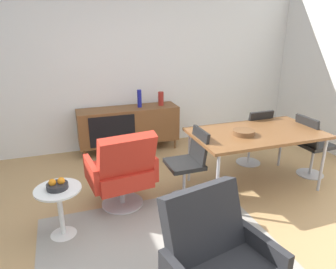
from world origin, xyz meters
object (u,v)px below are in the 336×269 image
Objects in this scene: dining_chair_far_end at (311,144)px; fruit_bowl at (57,185)px; wooden_bowl_on_table at (244,132)px; dining_chair_back_right at (253,135)px; dining_table at (256,135)px; lounge_chair_red at (123,170)px; vase_sculptural_dark at (161,99)px; dining_chair_near_window at (189,162)px; side_table_round at (60,206)px; sideboard at (129,125)px; vase_cobalt at (139,98)px; armchair_black_shell at (218,263)px.

fruit_bowl is (-3.23, -0.24, 0.09)m from dining_chair_far_end.
dining_chair_back_right is (0.57, 0.60, -0.30)m from wooden_bowl_on_table.
dining_table is 1.69× the size of lounge_chair_red.
vase_sculptural_dark is 0.26× the size of dining_chair_near_window.
dining_chair_near_window is at bearing 9.59° from side_table_round.
sideboard is 1.69× the size of lounge_chair_red.
dining_chair_back_right is 2.82m from side_table_round.
side_table_round is at bearing -175.69° from dining_chair_far_end.
dining_table is 2.39m from side_table_round.
dining_chair_far_end reaches higher than fruit_bowl.
vase_cobalt is 0.54× the size of side_table_round.
armchair_black_shell is at bearing -52.53° from fruit_bowl.
vase_cobalt is 0.30× the size of armchair_black_shell.
lounge_chair_red is 4.73× the size of fruit_bowl.
sideboard is at bearing 120.49° from wooden_bowl_on_table.
dining_chair_far_end is at bearing 35.00° from armchair_black_shell.
lounge_chair_red is (-0.43, -1.65, 0.03)m from sideboard.
dining_chair_back_right is 2.71m from armchair_black_shell.
wooden_bowl_on_table is (-0.21, -0.04, 0.07)m from dining_table.
vase_cobalt is 2.40m from side_table_round.
vase_cobalt is at bearing 138.62° from dining_chair_far_end.
vase_cobalt is at bearing 56.25° from side_table_round.
dining_chair_far_end is (1.93, -1.70, -0.39)m from vase_cobalt.
sideboard is 1.70m from lounge_chair_red.
wooden_bowl_on_table is at bearing -3.75° from dining_chair_near_window.
armchair_black_shell is (-1.69, -2.12, -0.00)m from dining_chair_back_right.
vase_cobalt reaches higher than fruit_bowl.
vase_sculptural_dark is 0.14× the size of dining_table.
dining_chair_far_end is 2.72m from armchair_black_shell.
dining_chair_far_end is at bearing -0.09° from dining_chair_near_window.
vase_sculptural_dark is 0.24× the size of armchair_black_shell.
dining_chair_back_right is at bearing -47.76° from vase_sculptural_dark.
dining_chair_far_end is 1.00× the size of dining_chair_back_right.
armchair_black_shell reaches higher than side_table_round.
lounge_chair_red is at bearing -120.75° from vase_sculptural_dark.
lounge_chair_red reaches higher than dining_table.
lounge_chair_red and armchair_black_shell have the same top height.
armchair_black_shell is at bearing -101.30° from vase_sculptural_dark.
vase_sculptural_dark reaches higher than wooden_bowl_on_table.
vase_sculptural_dark reaches higher than side_table_round.
side_table_round is (-1.30, -1.95, -0.54)m from vase_cobalt.
lounge_chair_red is at bearing 101.54° from armchair_black_shell.
wooden_bowl_on_table is at bearing -177.84° from dining_chair_far_end.
side_table_round is 0.23m from fruit_bowl.
sideboard is 6.15× the size of wooden_bowl_on_table.
dining_chair_near_window is at bearing 179.91° from dining_chair_far_end.
vase_sculptural_dark is 1.11× the size of fruit_bowl.
dining_chair_near_window is at bearing 179.97° from dining_table.
armchair_black_shell reaches higher than wooden_bowl_on_table.
dining_chair_far_end is 4.28× the size of fruit_bowl.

